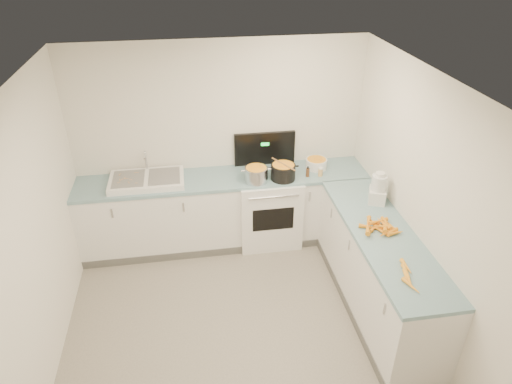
{
  "coord_description": "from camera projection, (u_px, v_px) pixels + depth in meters",
  "views": [
    {
      "loc": [
        -0.38,
        -3.12,
        3.56
      ],
      "look_at": [
        0.3,
        1.1,
        1.05
      ],
      "focal_mm": 32.0,
      "sensor_mm": 36.0,
      "label": 1
    }
  ],
  "objects": [
    {
      "name": "stove",
      "position": [
        268.0,
        207.0,
        5.78
      ],
      "size": [
        0.76,
        0.65,
        1.36
      ],
      "color": "white",
      "rests_on": "ground"
    },
    {
      "name": "peelings",
      "position": [
        127.0,
        178.0,
        5.29
      ],
      "size": [
        0.23,
        0.27,
        0.01
      ],
      "color": "tan",
      "rests_on": "sink"
    },
    {
      "name": "spice_jar",
      "position": [
        320.0,
        172.0,
        5.48
      ],
      "size": [
        0.05,
        0.05,
        0.09
      ],
      "primitive_type": "cylinder",
      "color": "#E5B266",
      "rests_on": "counter_back"
    },
    {
      "name": "sink",
      "position": [
        147.0,
        180.0,
        5.34
      ],
      "size": [
        0.86,
        0.52,
        0.31
      ],
      "color": "white",
      "rests_on": "counter_back"
    },
    {
      "name": "counter_right",
      "position": [
        378.0,
        270.0,
        4.72
      ],
      "size": [
        0.62,
        2.2,
        0.94
      ],
      "color": "white",
      "rests_on": "ground"
    },
    {
      "name": "extract_bottle",
      "position": [
        308.0,
        172.0,
        5.47
      ],
      "size": [
        0.04,
        0.04,
        0.11
      ],
      "primitive_type": "cylinder",
      "color": "#593319",
      "rests_on": "counter_back"
    },
    {
      "name": "peeled_carrots",
      "position": [
        408.0,
        276.0,
        3.9
      ],
      "size": [
        0.14,
        0.43,
        0.04
      ],
      "color": "#FFA126",
      "rests_on": "counter_right"
    },
    {
      "name": "mixing_bowl",
      "position": [
        316.0,
        164.0,
        5.65
      ],
      "size": [
        0.32,
        0.32,
        0.12
      ],
      "primitive_type": "cylinder",
      "rotation": [
        0.0,
        0.0,
        -0.25
      ],
      "color": "white",
      "rests_on": "counter_back"
    },
    {
      "name": "wall_back",
      "position": [
        220.0,
        143.0,
        5.58
      ],
      "size": [
        3.5,
        0.0,
        2.5
      ],
      "primitive_type": null,
      "rotation": [
        1.57,
        0.0,
        0.0
      ],
      "color": "silver",
      "rests_on": "ground"
    },
    {
      "name": "food_processor",
      "position": [
        378.0,
        189.0,
        4.91
      ],
      "size": [
        0.24,
        0.26,
        0.36
      ],
      "color": "white",
      "rests_on": "counter_right"
    },
    {
      "name": "wall_right",
      "position": [
        434.0,
        221.0,
        4.11
      ],
      "size": [
        0.0,
        4.0,
        2.5
      ],
      "primitive_type": null,
      "rotation": [
        1.57,
        0.0,
        -1.57
      ],
      "color": "silver",
      "rests_on": "ground"
    },
    {
      "name": "carrot_pile",
      "position": [
        382.0,
        227.0,
        4.51
      ],
      "size": [
        0.4,
        0.39,
        0.08
      ],
      "color": "orange",
      "rests_on": "counter_right"
    },
    {
      "name": "counter_back",
      "position": [
        225.0,
        210.0,
        5.72
      ],
      "size": [
        3.5,
        0.62,
        0.94
      ],
      "color": "white",
      "rests_on": "ground"
    },
    {
      "name": "wall_left",
      "position": [
        24.0,
        260.0,
        3.63
      ],
      "size": [
        0.0,
        4.0,
        2.5
      ],
      "primitive_type": null,
      "rotation": [
        1.57,
        0.0,
        1.57
      ],
      "color": "silver",
      "rests_on": "ground"
    },
    {
      "name": "steel_pot",
      "position": [
        256.0,
        175.0,
        5.35
      ],
      "size": [
        0.35,
        0.35,
        0.2
      ],
      "primitive_type": "cylinder",
      "rotation": [
        0.0,
        0.0,
        0.37
      ],
      "color": "silver",
      "rests_on": "stove"
    },
    {
      "name": "ceiling",
      "position": [
        239.0,
        97.0,
        3.24
      ],
      "size": [
        3.5,
        4.0,
        0.0
      ],
      "primitive_type": null,
      "rotation": [
        3.14,
        0.0,
        0.0
      ],
      "color": "silver",
      "rests_on": "ground"
    },
    {
      "name": "black_pot",
      "position": [
        283.0,
        173.0,
        5.4
      ],
      "size": [
        0.38,
        0.38,
        0.21
      ],
      "primitive_type": "cylinder",
      "rotation": [
        0.0,
        0.0,
        -0.39
      ],
      "color": "black",
      "rests_on": "stove"
    },
    {
      "name": "floor",
      "position": [
        244.0,
        341.0,
        4.51
      ],
      "size": [
        3.5,
        4.0,
        0.0
      ],
      "primitive_type": null,
      "color": "gray",
      "rests_on": "ground"
    },
    {
      "name": "wooden_spoon",
      "position": [
        283.0,
        164.0,
        5.34
      ],
      "size": [
        0.21,
        0.37,
        0.02
      ],
      "primitive_type": "cylinder",
      "rotation": [
        1.57,
        0.0,
        0.5
      ],
      "color": "#AD7A47",
      "rests_on": "black_pot"
    }
  ]
}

